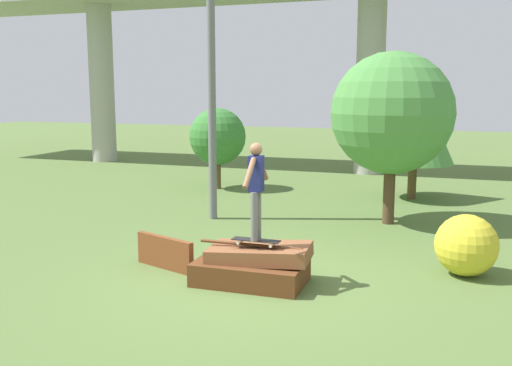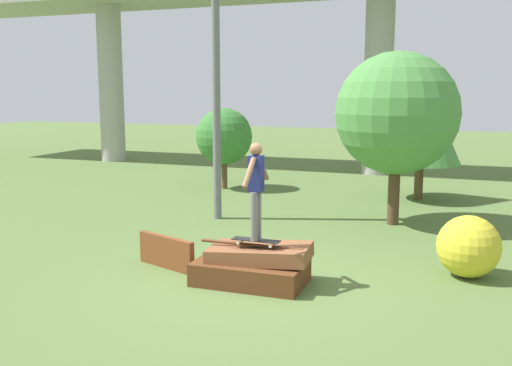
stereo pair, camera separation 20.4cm
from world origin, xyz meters
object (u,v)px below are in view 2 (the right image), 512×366
object	(u,v)px
tree_behind_left	(224,137)
bush_yellow_flowering	(469,246)
skater	(256,184)
utility_pole	(216,66)
tree_behind_right	(422,120)
skateboard	(256,240)
tree_mid_back	(397,114)

from	to	relation	value
tree_behind_left	bush_yellow_flowering	bearing A→B (deg)	-42.08
skater	utility_pole	world-z (taller)	utility_pole
tree_behind_left	tree_behind_right	world-z (taller)	tree_behind_right
skateboard	tree_mid_back	xyz separation A→B (m)	(1.61, 5.29, 1.92)
tree_behind_left	tree_mid_back	world-z (taller)	tree_mid_back
utility_pole	skater	bearing A→B (deg)	-58.62
skateboard	utility_pole	size ratio (longest dim) A/B	0.11
skater	tree_behind_right	xyz separation A→B (m)	(1.92, 8.84, 0.66)
skateboard	skater	bearing A→B (deg)	0.00
skater	tree_mid_back	size ratio (longest dim) A/B	0.39
skateboard	bush_yellow_flowering	xyz separation A→B (m)	(3.33, 1.68, -0.22)
utility_pole	tree_mid_back	xyz separation A→B (m)	(4.28, 0.91, -1.13)
utility_pole	tree_behind_left	bearing A→B (deg)	111.25
tree_behind_right	tree_mid_back	size ratio (longest dim) A/B	0.88
utility_pole	tree_mid_back	bearing A→B (deg)	12.03
bush_yellow_flowering	tree_behind_left	bearing A→B (deg)	137.92
skateboard	utility_pole	distance (m)	5.97
tree_behind_left	skater	bearing A→B (deg)	-63.35
tree_behind_right	skater	bearing A→B (deg)	-102.23
tree_mid_back	bush_yellow_flowering	world-z (taller)	tree_mid_back
utility_pole	tree_behind_left	distance (m)	4.95
skater	utility_pole	size ratio (longest dim) A/B	0.22
skater	tree_behind_right	size ratio (longest dim) A/B	0.44
tree_mid_back	bush_yellow_flowering	xyz separation A→B (m)	(1.73, -3.62, -2.14)
utility_pole	bush_yellow_flowering	size ratio (longest dim) A/B	6.77
tree_behind_left	tree_mid_back	xyz separation A→B (m)	(5.91, -3.27, 0.96)
utility_pole	tree_mid_back	world-z (taller)	utility_pole
tree_behind_left	bush_yellow_flowering	xyz separation A→B (m)	(7.63, -6.89, -1.19)
skater	skateboard	bearing A→B (deg)	0.00
utility_pole	tree_behind_left	xyz separation A→B (m)	(-1.63, 4.19, -2.09)
skater	tree_behind_right	bearing A→B (deg)	77.77
utility_pole	tree_mid_back	distance (m)	4.52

